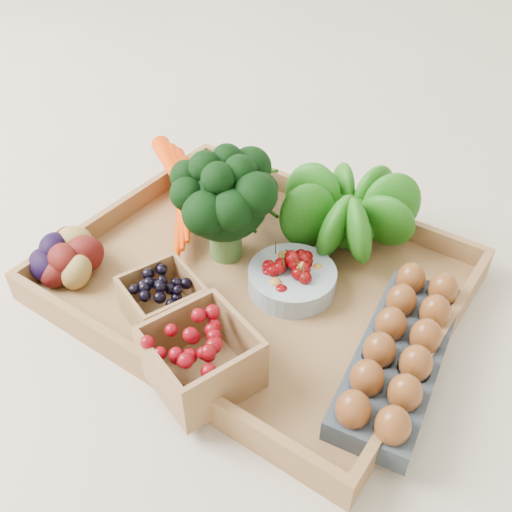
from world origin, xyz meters
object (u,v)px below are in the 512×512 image
Objects in this scene: broccoli at (225,221)px; cherry_bowl at (292,280)px; tray at (256,283)px; egg_carton at (399,358)px.

broccoli is 0.13m from cherry_bowl.
tray is 0.10m from broccoli.
cherry_bowl is (0.05, 0.01, 0.02)m from tray.
broccoli is 0.32m from egg_carton.
cherry_bowl is (0.12, -0.01, -0.05)m from broccoli.
egg_carton is (0.24, -0.03, 0.02)m from tray.
egg_carton is (0.31, -0.05, -0.05)m from broccoli.
cherry_bowl and egg_carton have the same top height.
tray is 0.06m from cherry_bowl.
broccoli is (-0.07, 0.02, 0.07)m from tray.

